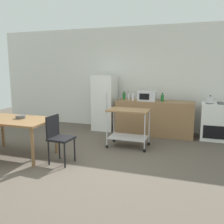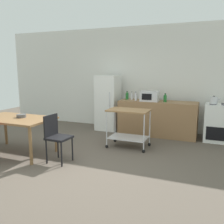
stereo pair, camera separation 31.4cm
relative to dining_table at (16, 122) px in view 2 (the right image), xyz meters
name	(u,v)px [view 2 (the right image)]	position (x,y,z in m)	size (l,w,h in m)	color
ground_plane	(78,165)	(1.48, -0.09, -0.67)	(12.00, 12.00, 0.00)	brown
back_wall	(132,78)	(1.48, 3.11, 0.78)	(8.40, 0.12, 2.90)	silver
kitchen_counter	(157,118)	(2.38, 2.51, -0.22)	(2.00, 0.64, 0.90)	olive
dining_table	(16,122)	(0.00, 0.00, 0.00)	(1.50, 0.90, 0.75)	brown
chair_black	(56,135)	(1.03, -0.07, -0.15)	(0.42, 0.42, 0.89)	black
stove_oven	(217,123)	(3.83, 2.53, -0.22)	(0.60, 0.61, 0.92)	white
refrigerator	(108,103)	(0.93, 2.61, 0.10)	(0.60, 0.63, 1.55)	white
kitchen_cart	(129,122)	(2.00, 1.27, -0.10)	(0.91, 0.57, 0.85)	olive
bottle_sesame_oil	(127,96)	(1.51, 2.58, 0.32)	(0.08, 0.08, 0.22)	#1E6628
bottle_wine	(132,96)	(1.65, 2.55, 0.32)	(0.06, 0.06, 0.22)	silver
bottle_soy_sauce	(136,97)	(1.81, 2.41, 0.32)	(0.06, 0.06, 0.23)	silver
microwave	(150,96)	(2.18, 2.44, 0.36)	(0.46, 0.35, 0.26)	silver
bottle_olive_oil	(165,98)	(2.57, 2.44, 0.32)	(0.08, 0.08, 0.22)	#1E6628
fruit_bowl	(21,116)	(0.08, 0.08, 0.11)	(0.19, 0.19, 0.06)	#4C4C4C
kettle	(214,100)	(3.71, 2.43, 0.33)	(0.24, 0.17, 0.19)	silver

